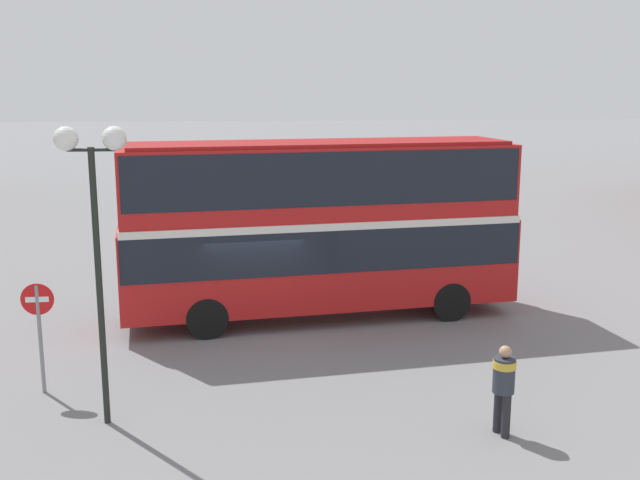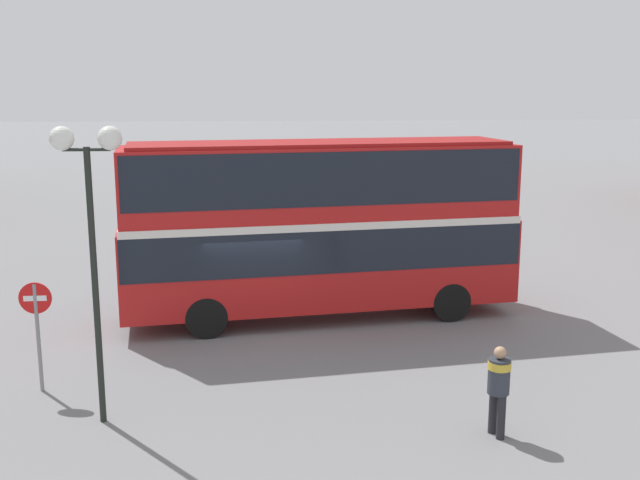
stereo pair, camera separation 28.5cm
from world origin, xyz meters
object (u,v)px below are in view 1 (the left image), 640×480
double_decker_bus (320,218)px  no_entry_sign (39,319)px  street_lamp_twin_globe (93,187)px  pedestrian_foreground (504,381)px  parked_car_kerb_near (267,230)px

double_decker_bus → no_entry_sign: size_ratio=4.61×
street_lamp_twin_globe → pedestrian_foreground: bearing=-9.9°
no_entry_sign → parked_car_kerb_near: bearing=69.0°
double_decker_bus → no_entry_sign: 7.92m
street_lamp_twin_globe → double_decker_bus: bearing=52.6°
pedestrian_foreground → no_entry_sign: no_entry_sign is taller
double_decker_bus → pedestrian_foreground: double_decker_bus is taller
parked_car_kerb_near → no_entry_sign: bearing=-97.0°
parked_car_kerb_near → double_decker_bus: bearing=-68.5°
double_decker_bus → parked_car_kerb_near: double_decker_bus is taller
double_decker_bus → pedestrian_foreground: bearing=-78.1°
street_lamp_twin_globe → no_entry_sign: (-1.58, 1.62, -2.95)m
pedestrian_foreground → double_decker_bus: bearing=-87.1°
double_decker_bus → street_lamp_twin_globe: bearing=-134.5°
double_decker_bus → no_entry_sign: bearing=-151.0°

